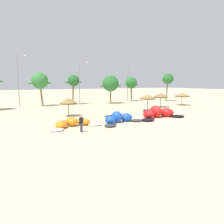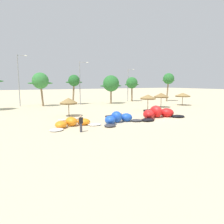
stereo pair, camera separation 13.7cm
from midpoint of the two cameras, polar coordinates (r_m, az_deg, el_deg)
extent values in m
plane|color=beige|center=(27.58, 11.93, -1.81)|extent=(260.00, 260.00, 0.00)
ellipsoid|color=white|center=(20.91, -14.98, -4.78)|extent=(1.90, 1.78, 0.20)
ellipsoid|color=orange|center=(21.98, -13.82, -3.40)|extent=(1.77, 1.90, 0.74)
ellipsoid|color=orange|center=(22.79, -11.08, -2.58)|extent=(1.41, 1.66, 0.99)
ellipsoid|color=orange|center=(23.13, -7.72, -2.67)|extent=(1.92, 1.93, 0.74)
ellipsoid|color=white|center=(22.86, -4.75, -3.44)|extent=(1.74, 1.50, 0.20)
cylinder|color=white|center=(23.24, -11.66, -2.10)|extent=(2.57, 0.58, 0.23)
cube|color=white|center=(22.66, -10.91, -2.64)|extent=(1.00, 0.67, 0.04)
ellipsoid|color=#333338|center=(22.05, -0.40, -3.75)|extent=(1.85, 1.80, 0.27)
ellipsoid|color=blue|center=(23.20, -0.35, -2.24)|extent=(1.64, 1.75, 0.99)
ellipsoid|color=blue|center=(24.33, 1.43, -1.34)|extent=(1.53, 1.66, 1.34)
ellipsoid|color=blue|center=(25.08, 4.17, -1.48)|extent=(1.86, 1.84, 0.99)
ellipsoid|color=#333338|center=(25.20, 6.99, -2.31)|extent=(1.52, 1.36, 0.27)
cylinder|color=#333338|center=(24.66, 0.63, -0.94)|extent=(2.56, 0.86, 0.23)
cube|color=#333338|center=(24.23, 1.67, -1.38)|extent=(1.03, 0.72, 0.04)
ellipsoid|color=black|center=(25.73, 10.08, -2.10)|extent=(2.29, 2.04, 0.33)
ellipsoid|color=red|center=(27.12, 10.29, -0.64)|extent=(2.26, 2.38, 1.20)
ellipsoid|color=red|center=(28.44, 12.23, 0.14)|extent=(1.49, 1.92, 1.62)
ellipsoid|color=red|center=(29.29, 15.07, -0.15)|extent=(2.29, 2.39, 1.20)
ellipsoid|color=black|center=(29.37, 17.93, -1.11)|extent=(2.26, 1.99, 0.33)
cylinder|color=black|center=(28.91, 11.36, 0.57)|extent=(3.08, 0.34, 0.28)
cube|color=black|center=(28.30, 12.49, 0.09)|extent=(1.13, 0.70, 0.04)
cylinder|color=brown|center=(29.31, -11.77, 0.68)|extent=(0.10, 0.10, 1.92)
cone|color=olive|center=(29.18, -11.85, 3.22)|extent=(2.46, 2.46, 0.69)
cylinder|color=olive|center=(29.22, -11.82, 2.35)|extent=(2.34, 2.34, 0.20)
cylinder|color=brown|center=(34.84, 10.03, 2.06)|extent=(0.10, 0.10, 2.15)
cone|color=olive|center=(34.73, 10.08, 4.32)|extent=(2.67, 2.67, 0.60)
cylinder|color=olive|center=(34.75, 10.07, 3.66)|extent=(2.54, 2.54, 0.20)
cylinder|color=brown|center=(40.50, 13.55, 2.73)|extent=(0.10, 0.10, 2.07)
cone|color=olive|center=(40.40, 13.62, 4.69)|extent=(2.84, 2.84, 0.71)
cylinder|color=brown|center=(40.43, 13.60, 4.05)|extent=(2.70, 2.70, 0.20)
cylinder|color=brown|center=(45.46, 19.05, 3.02)|extent=(0.10, 0.10, 1.99)
cone|color=olive|center=(45.37, 19.13, 4.66)|extent=(3.14, 3.14, 0.61)
cylinder|color=olive|center=(45.39, 19.11, 4.15)|extent=(2.98, 2.98, 0.20)
cylinder|color=#383842|center=(19.79, -8.41, -4.34)|extent=(0.24, 0.24, 0.85)
cube|color=black|center=(19.66, -8.46, -2.33)|extent=(0.36, 0.22, 0.56)
sphere|color=tan|center=(19.59, -8.48, -1.21)|extent=(0.20, 0.20, 0.20)
cylinder|color=#7F6647|center=(43.34, -18.82, 4.86)|extent=(0.69, 0.36, 5.10)
sphere|color=#337A38|center=(43.27, -19.19, 8.21)|extent=(3.20, 3.20, 3.20)
ellipsoid|color=#337A38|center=(43.06, -20.85, 7.50)|extent=(2.24, 0.50, 0.36)
ellipsoid|color=#337A38|center=(43.51, -17.49, 7.65)|extent=(2.24, 0.50, 0.36)
cylinder|color=#7F6647|center=(45.23, -10.55, 5.32)|extent=(0.74, 0.36, 5.18)
sphere|color=#236028|center=(45.25, -10.41, 8.60)|extent=(2.47, 2.47, 2.47)
ellipsoid|color=#236028|center=(44.93, -11.60, 8.10)|extent=(1.73, 0.50, 0.36)
ellipsoid|color=#236028|center=(45.57, -9.20, 8.15)|extent=(1.73, 0.50, 0.36)
cylinder|color=#7F6647|center=(46.35, -0.19, 5.13)|extent=(0.40, 0.36, 4.54)
sphere|color=#286B2D|center=(46.30, -0.17, 7.93)|extent=(3.63, 3.63, 3.63)
ellipsoid|color=#286B2D|center=(45.62, -1.78, 7.25)|extent=(2.54, 0.50, 0.36)
ellipsoid|color=#286B2D|center=(47.02, 1.39, 7.27)|extent=(2.54, 0.50, 0.36)
cylinder|color=brown|center=(52.67, 5.61, 5.52)|extent=(0.44, 0.36, 4.68)
sphere|color=#286B2D|center=(52.60, 5.61, 8.07)|extent=(2.89, 2.89, 2.89)
ellipsoid|color=#286B2D|center=(51.95, 4.55, 7.60)|extent=(2.02, 0.50, 0.36)
ellipsoid|color=#286B2D|center=(53.26, 6.64, 7.58)|extent=(2.02, 0.50, 0.36)
cylinder|color=#7F6647|center=(54.73, 15.24, 5.92)|extent=(0.79, 0.36, 5.73)
sphere|color=#286B2D|center=(54.86, 15.51, 8.91)|extent=(2.79, 2.79, 2.79)
ellipsoid|color=#286B2D|center=(54.08, 14.64, 8.51)|extent=(1.95, 0.50, 0.36)
ellipsoid|color=#286B2D|center=(55.64, 16.32, 8.43)|extent=(1.95, 0.50, 0.36)
cylinder|color=gray|center=(44.88, -24.42, 7.91)|extent=(0.18, 0.18, 10.16)
cylinder|color=gray|center=(45.27, -23.78, 14.21)|extent=(1.56, 0.10, 0.10)
ellipsoid|color=silver|center=(45.36, -22.77, 14.25)|extent=(0.56, 0.24, 0.20)
cylinder|color=gray|center=(44.86, -8.83, 7.89)|extent=(0.18, 0.18, 9.16)
cylinder|color=gray|center=(45.38, -7.87, 13.52)|extent=(1.78, 0.10, 0.10)
ellipsoid|color=silver|center=(45.72, -6.80, 13.50)|extent=(0.56, 0.24, 0.20)
cylinder|color=gray|center=(52.52, 4.50, 7.45)|extent=(0.18, 0.18, 8.19)
cylinder|color=gray|center=(53.08, 5.30, 11.71)|extent=(1.64, 0.10, 0.10)
ellipsoid|color=silver|center=(53.54, 6.04, 11.66)|extent=(0.56, 0.24, 0.20)
camera|label=1|loc=(0.07, -89.85, 0.02)|focal=32.93mm
camera|label=2|loc=(0.07, 90.15, -0.02)|focal=32.93mm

